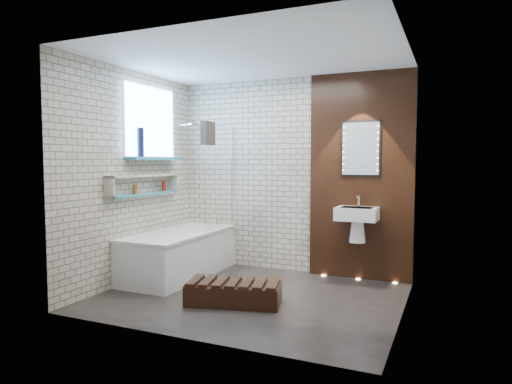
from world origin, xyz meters
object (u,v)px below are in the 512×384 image
at_px(led_mirror, 361,149).
at_px(walnut_step, 234,294).
at_px(bathtub, 179,254).
at_px(washbasin, 357,219).
at_px(bath_screen, 219,177).

bearing_deg(led_mirror, walnut_step, -123.31).
relative_size(bathtub, washbasin, 3.00).
height_order(bathtub, washbasin, washbasin).
bearing_deg(led_mirror, bathtub, -160.22).
height_order(washbasin, walnut_step, washbasin).
relative_size(led_mirror, walnut_step, 0.72).
bearing_deg(walnut_step, led_mirror, 56.69).
height_order(bathtub, bath_screen, bath_screen).
distance_m(washbasin, led_mirror, 0.88).
distance_m(bathtub, led_mirror, 2.68).
distance_m(bath_screen, washbasin, 1.89).
bearing_deg(bath_screen, bathtub, -128.90).
distance_m(bath_screen, walnut_step, 1.86).
bearing_deg(led_mirror, bath_screen, -169.34).
xyz_separation_m(bath_screen, walnut_step, (0.81, -1.19, -1.17)).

